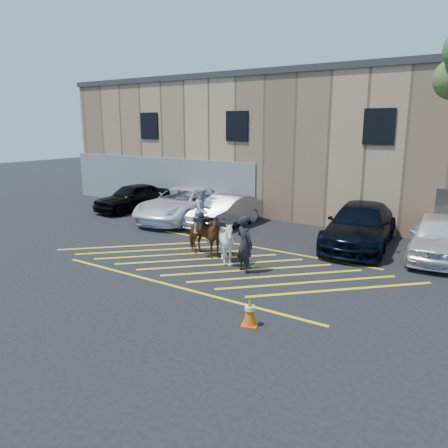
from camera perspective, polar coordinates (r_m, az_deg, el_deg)
The scene contains 12 objects.
ground at distance 15.27m, azimuth 0.41°, elevation -5.02°, with size 90.00×90.00×0.00m, color black.
car_black_suv at distance 24.67m, azimuth -11.83°, elevation 3.45°, with size 1.79×4.45×1.52m, color black.
car_white_pickup at distance 21.84m, azimuth -5.37°, elevation 2.62°, with size 2.71×5.88×1.64m, color white.
car_silver_sedan at distance 20.36m, azimuth 0.21°, elevation 1.64°, with size 1.53×4.38×1.44m, color #92959F.
car_blue_suv at distance 17.93m, azimuth 17.35°, elevation -0.18°, with size 2.31×5.68×1.65m, color black.
car_white_suv at distance 17.29m, azimuth 26.23°, elevation -1.53°, with size 1.86×4.63×1.58m, color white.
handler at distance 14.09m, azimuth 2.72°, elevation -2.62°, with size 0.68×0.45×1.87m, color black.
warehouse at distance 25.44m, azimuth 15.68°, elevation 10.08°, with size 32.42×10.20×7.30m.
hatching_zone at distance 15.03m, azimuth -0.22°, elevation -5.30°, with size 12.60×5.12×0.01m.
mounted_bay at distance 15.72m, azimuth -2.75°, elevation -0.65°, with size 2.03×1.18×2.53m.
saddled_white at distance 14.86m, azimuth 0.37°, elevation -2.28°, with size 1.32×1.48×1.60m.
traffic_cone at distance 10.60m, azimuth 3.39°, elevation -11.27°, with size 0.49×0.49×0.73m.
Camera 1 is at (7.99, -12.13, 4.71)m, focal length 35.00 mm.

